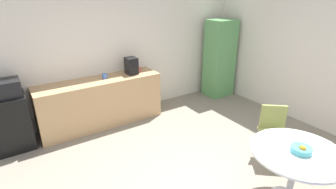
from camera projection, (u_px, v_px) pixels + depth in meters
The scene contains 11 objects.
wall_back at pixel (109, 52), 5.08m from camera, with size 6.00×0.10×2.60m, color silver.
counter_block at pixel (101, 102), 4.95m from camera, with size 2.28×0.60×0.90m, color tan.
mini_fridge at pixel (12, 123), 4.19m from camera, with size 0.54×0.54×0.90m, color black.
microwave at pixel (3, 89), 3.97m from camera, with size 0.48×0.38×0.26m, color black.
locker_cabinet at pixel (219, 59), 6.18m from camera, with size 0.60×0.50×1.80m, color #599959.
round_table at pixel (296, 161), 3.04m from camera, with size 1.06×1.06×0.73m.
chair_olive at pixel (274, 126), 3.93m from camera, with size 0.59×0.59×0.83m.
fruit_bowl at pixel (302, 149), 2.94m from camera, with size 0.23×0.23×0.11m.
mug_white at pixel (138, 70), 5.19m from camera, with size 0.13×0.08×0.09m.
mug_green at pixel (105, 76), 4.82m from camera, with size 0.13×0.08×0.09m.
coffee_maker at pixel (131, 66), 5.05m from camera, with size 0.20×0.24×0.32m, color black.
Camera 1 is at (-1.79, -1.82, 2.46)m, focal length 27.86 mm.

